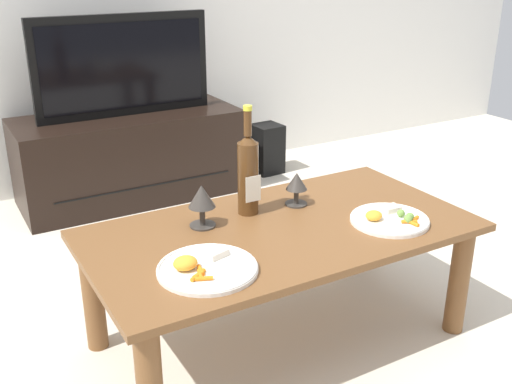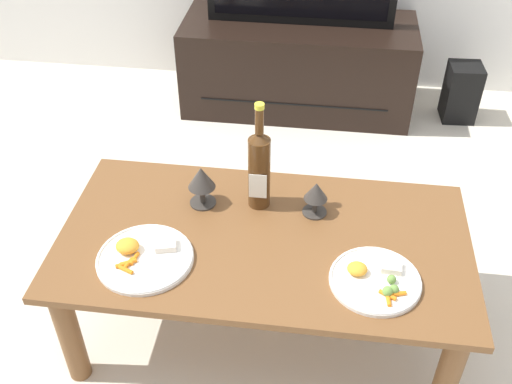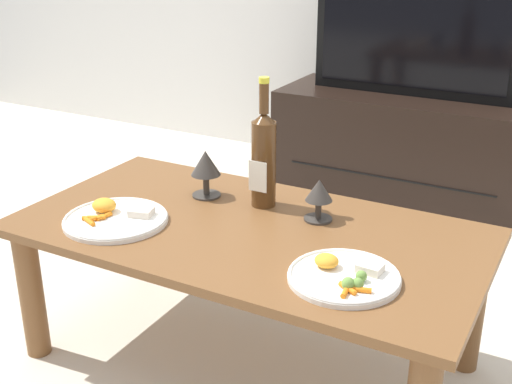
{
  "view_description": "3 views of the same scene",
  "coord_description": "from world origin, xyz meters",
  "px_view_note": "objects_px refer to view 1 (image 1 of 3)",
  "views": [
    {
      "loc": [
        -0.96,
        -1.5,
        1.26
      ],
      "look_at": [
        -0.05,
        0.08,
        0.53
      ],
      "focal_mm": 42.12,
      "sensor_mm": 36.0,
      "label": 1
    },
    {
      "loc": [
        0.15,
        -1.34,
        1.69
      ],
      "look_at": [
        -0.04,
        0.09,
        0.53
      ],
      "focal_mm": 42.06,
      "sensor_mm": 36.0,
      "label": 2
    },
    {
      "loc": [
        0.79,
        -1.4,
        1.18
      ],
      "look_at": [
        0.01,
        0.04,
        0.52
      ],
      "focal_mm": 46.03,
      "sensor_mm": 36.0,
      "label": 3
    }
  ],
  "objects_px": {
    "wine_bottle": "(248,172)",
    "dinner_plate_left": "(206,267)",
    "tv_screen": "(123,66)",
    "dinner_plate_right": "(390,219)",
    "goblet_left": "(202,199)",
    "dining_table": "(281,247)",
    "floor_speaker": "(267,149)",
    "tv_stand": "(130,156)",
    "goblet_right": "(297,184)"
  },
  "relations": [
    {
      "from": "dining_table",
      "to": "tv_screen",
      "type": "relative_size",
      "value": 1.37
    },
    {
      "from": "floor_speaker",
      "to": "wine_bottle",
      "type": "bearing_deg",
      "value": -126.44
    },
    {
      "from": "wine_bottle",
      "to": "dinner_plate_right",
      "type": "bearing_deg",
      "value": -39.23
    },
    {
      "from": "dining_table",
      "to": "tv_stand",
      "type": "relative_size",
      "value": 1.07
    },
    {
      "from": "dining_table",
      "to": "tv_screen",
      "type": "height_order",
      "value": "tv_screen"
    },
    {
      "from": "goblet_left",
      "to": "dinner_plate_left",
      "type": "height_order",
      "value": "goblet_left"
    },
    {
      "from": "tv_stand",
      "to": "goblet_left",
      "type": "distance_m",
      "value": 1.44
    },
    {
      "from": "goblet_left",
      "to": "dinner_plate_left",
      "type": "relative_size",
      "value": 0.5
    },
    {
      "from": "wine_bottle",
      "to": "dinner_plate_left",
      "type": "relative_size",
      "value": 1.31
    },
    {
      "from": "tv_stand",
      "to": "floor_speaker",
      "type": "bearing_deg",
      "value": -1.76
    },
    {
      "from": "tv_stand",
      "to": "tv_screen",
      "type": "distance_m",
      "value": 0.49
    },
    {
      "from": "tv_stand",
      "to": "goblet_left",
      "type": "bearing_deg",
      "value": -98.67
    },
    {
      "from": "wine_bottle",
      "to": "dinner_plate_right",
      "type": "xyz_separation_m",
      "value": [
        0.37,
        -0.3,
        -0.14
      ]
    },
    {
      "from": "floor_speaker",
      "to": "goblet_right",
      "type": "bearing_deg",
      "value": -120.28
    },
    {
      "from": "tv_stand",
      "to": "dinner_plate_left",
      "type": "relative_size",
      "value": 4.12
    },
    {
      "from": "goblet_left",
      "to": "dinner_plate_right",
      "type": "distance_m",
      "value": 0.63
    },
    {
      "from": "dining_table",
      "to": "floor_speaker",
      "type": "xyz_separation_m",
      "value": [
        0.85,
        1.51,
        -0.21
      ]
    },
    {
      "from": "floor_speaker",
      "to": "dinner_plate_right",
      "type": "xyz_separation_m",
      "value": [
        -0.51,
        -1.65,
        0.29
      ]
    },
    {
      "from": "dinner_plate_right",
      "to": "floor_speaker",
      "type": "bearing_deg",
      "value": 72.75
    },
    {
      "from": "dining_table",
      "to": "floor_speaker",
      "type": "relative_size",
      "value": 4.21
    },
    {
      "from": "tv_screen",
      "to": "dinner_plate_right",
      "type": "xyz_separation_m",
      "value": [
        0.34,
        -1.67,
        -0.29
      ]
    },
    {
      "from": "tv_screen",
      "to": "dinner_plate_left",
      "type": "distance_m",
      "value": 1.73
    },
    {
      "from": "tv_screen",
      "to": "dinner_plate_left",
      "type": "relative_size",
      "value": 3.22
    },
    {
      "from": "dining_table",
      "to": "dinner_plate_left",
      "type": "height_order",
      "value": "dinner_plate_left"
    },
    {
      "from": "tv_screen",
      "to": "wine_bottle",
      "type": "bearing_deg",
      "value": -91.25
    },
    {
      "from": "tv_screen",
      "to": "goblet_left",
      "type": "distance_m",
      "value": 1.42
    },
    {
      "from": "dining_table",
      "to": "dinner_plate_left",
      "type": "xyz_separation_m",
      "value": [
        -0.34,
        -0.14,
        0.08
      ]
    },
    {
      "from": "floor_speaker",
      "to": "dinner_plate_left",
      "type": "bearing_deg",
      "value": -128.97
    },
    {
      "from": "tv_screen",
      "to": "tv_stand",
      "type": "bearing_deg",
      "value": 90.0
    },
    {
      "from": "floor_speaker",
      "to": "goblet_left",
      "type": "bearing_deg",
      "value": -131.1
    },
    {
      "from": "goblet_left",
      "to": "wine_bottle",
      "type": "bearing_deg",
      "value": 6.84
    },
    {
      "from": "tv_stand",
      "to": "goblet_right",
      "type": "xyz_separation_m",
      "value": [
        0.15,
        -1.4,
        0.27
      ]
    },
    {
      "from": "wine_bottle",
      "to": "tv_stand",
      "type": "bearing_deg",
      "value": 88.75
    },
    {
      "from": "tv_stand",
      "to": "tv_screen",
      "type": "relative_size",
      "value": 1.28
    },
    {
      "from": "wine_bottle",
      "to": "dinner_plate_left",
      "type": "distance_m",
      "value": 0.45
    },
    {
      "from": "goblet_left",
      "to": "dinner_plate_left",
      "type": "xyz_separation_m",
      "value": [
        -0.12,
        -0.28,
        -0.09
      ]
    },
    {
      "from": "tv_screen",
      "to": "wine_bottle",
      "type": "xyz_separation_m",
      "value": [
        -0.03,
        -1.37,
        -0.15
      ]
    },
    {
      "from": "dining_table",
      "to": "wine_bottle",
      "type": "height_order",
      "value": "wine_bottle"
    },
    {
      "from": "tv_screen",
      "to": "goblet_right",
      "type": "xyz_separation_m",
      "value": [
        0.15,
        -1.39,
        -0.22
      ]
    },
    {
      "from": "dinner_plate_left",
      "to": "floor_speaker",
      "type": "bearing_deg",
      "value": 54.25
    },
    {
      "from": "wine_bottle",
      "to": "dinner_plate_left",
      "type": "height_order",
      "value": "wine_bottle"
    },
    {
      "from": "tv_screen",
      "to": "wine_bottle",
      "type": "distance_m",
      "value": 1.38
    },
    {
      "from": "floor_speaker",
      "to": "tv_stand",
      "type": "bearing_deg",
      "value": 175.01
    },
    {
      "from": "tv_screen",
      "to": "dining_table",
      "type": "bearing_deg",
      "value": -89.8
    },
    {
      "from": "dining_table",
      "to": "tv_stand",
      "type": "bearing_deg",
      "value": 90.2
    },
    {
      "from": "floor_speaker",
      "to": "wine_bottle",
      "type": "relative_size",
      "value": 0.8
    },
    {
      "from": "dinner_plate_right",
      "to": "dinner_plate_left",
      "type": "bearing_deg",
      "value": 179.79
    },
    {
      "from": "tv_screen",
      "to": "wine_bottle",
      "type": "height_order",
      "value": "tv_screen"
    },
    {
      "from": "dinner_plate_left",
      "to": "dining_table",
      "type": "bearing_deg",
      "value": 22.74
    },
    {
      "from": "goblet_left",
      "to": "goblet_right",
      "type": "bearing_deg",
      "value": 0.0
    }
  ]
}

